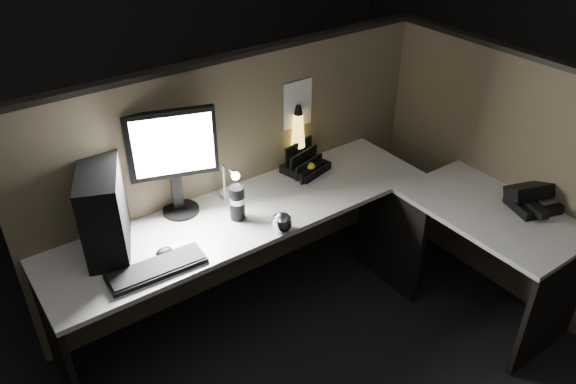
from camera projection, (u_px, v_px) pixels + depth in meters
floor at (329, 356)px, 3.22m from camera, size 6.00×6.00×0.00m
room_shell at (344, 92)px, 2.35m from camera, size 6.00×6.00×6.00m
partition_back at (238, 177)px, 3.46m from camera, size 2.66×0.06×1.50m
partition_right at (487, 168)px, 3.54m from camera, size 0.06×1.66×1.50m
desk at (329, 243)px, 3.17m from camera, size 2.60×1.60×0.73m
pc_tower at (104, 211)px, 2.78m from camera, size 0.34×0.47×0.45m
monitor at (173, 153)px, 2.98m from camera, size 0.47×0.21×0.61m
keyboard at (157, 268)px, 2.74m from camera, size 0.49×0.18×0.02m
mouse at (164, 252)px, 2.84m from camera, size 0.10×0.08×0.04m
clip_lamp at (230, 183)px, 3.16m from camera, size 0.05×0.19×0.24m
organizer at (304, 164)px, 3.54m from camera, size 0.30×0.28×0.19m
lava_lamp at (298, 140)px, 3.54m from camera, size 0.11×0.11×0.41m
travel_mug at (237, 203)px, 3.07m from camera, size 0.09×0.09×0.20m
steel_mug at (282, 224)px, 3.00m from camera, size 0.14×0.14×0.09m
figurine at (311, 167)px, 3.50m from camera, size 0.06×0.06×0.06m
pinned_paper at (298, 104)px, 3.43m from camera, size 0.21×0.00×0.30m
desk_phone at (532, 199)px, 3.18m from camera, size 0.30×0.30×0.15m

